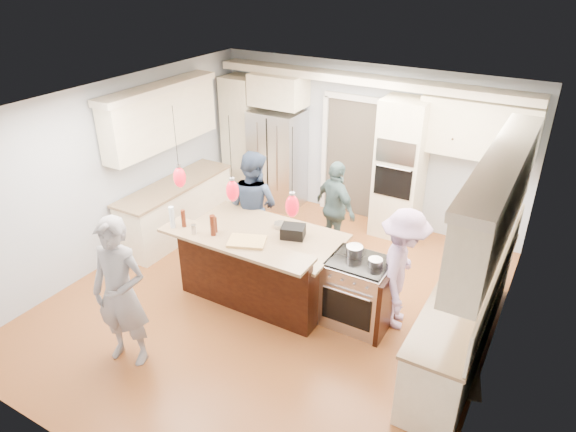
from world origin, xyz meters
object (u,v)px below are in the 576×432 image
at_px(refrigerator, 277,159).
at_px(island_range, 359,292).
at_px(kitchen_island, 262,263).
at_px(person_bar_end, 121,293).
at_px(person_far_left, 253,206).

height_order(refrigerator, island_range, refrigerator).
relative_size(refrigerator, kitchen_island, 0.86).
bearing_deg(person_bar_end, island_range, 30.52).
relative_size(island_range, person_far_left, 0.53).
xyz_separation_m(refrigerator, kitchen_island, (1.30, -2.57, -0.41)).
xyz_separation_m(island_range, person_far_left, (-2.06, 0.70, 0.41)).
height_order(kitchen_island, person_bar_end, person_bar_end).
distance_m(refrigerator, person_far_left, 1.91).
bearing_deg(person_bar_end, refrigerator, 85.46).
xyz_separation_m(refrigerator, person_bar_end, (0.65, -4.44, 0.02)).
relative_size(refrigerator, person_far_left, 1.04).
xyz_separation_m(refrigerator, person_far_left, (0.65, -1.79, -0.03)).
height_order(person_bar_end, person_far_left, person_bar_end).
xyz_separation_m(kitchen_island, island_range, (1.41, 0.08, -0.03)).
distance_m(island_range, person_bar_end, 2.87).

